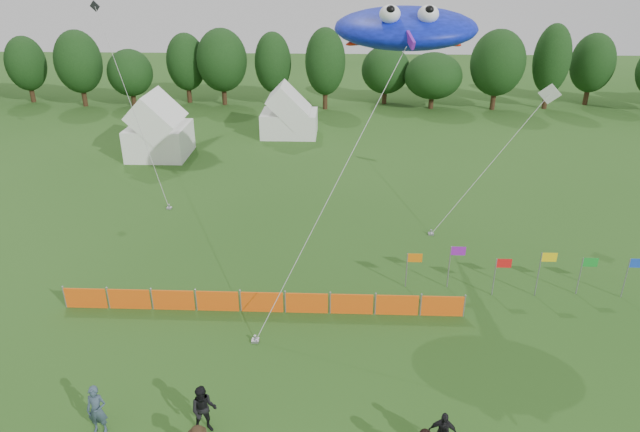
{
  "coord_description": "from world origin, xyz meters",
  "views": [
    {
      "loc": [
        0.82,
        -14.43,
        14.61
      ],
      "look_at": [
        0.0,
        6.0,
        5.2
      ],
      "focal_mm": 32.0,
      "sensor_mm": 36.0,
      "label": 1
    }
  ],
  "objects_px": {
    "tent_left": "(158,131)",
    "stingray_kite": "(405,27)",
    "tent_right": "(289,116)",
    "spectator_a": "(97,410)",
    "spectator_b": "(204,410)",
    "barrier_fence": "(262,302)"
  },
  "relations": [
    {
      "from": "tent_right",
      "to": "spectator_a",
      "type": "distance_m",
      "value": 34.88
    },
    {
      "from": "barrier_fence",
      "to": "spectator_a",
      "type": "relative_size",
      "value": 9.72
    },
    {
      "from": "tent_right",
      "to": "spectator_b",
      "type": "distance_m",
      "value": 34.56
    },
    {
      "from": "barrier_fence",
      "to": "spectator_a",
      "type": "xyz_separation_m",
      "value": [
        -4.5,
        -7.25,
        0.42
      ]
    },
    {
      "from": "tent_left",
      "to": "spectator_a",
      "type": "xyz_separation_m",
      "value": [
        6.43,
        -28.63,
        -1.11
      ]
    },
    {
      "from": "barrier_fence",
      "to": "spectator_b",
      "type": "distance_m",
      "value": 7.16
    },
    {
      "from": "spectator_a",
      "to": "tent_left",
      "type": "bearing_deg",
      "value": 102.1
    },
    {
      "from": "barrier_fence",
      "to": "stingray_kite",
      "type": "bearing_deg",
      "value": 43.71
    },
    {
      "from": "tent_left",
      "to": "tent_right",
      "type": "bearing_deg",
      "value": 32.01
    },
    {
      "from": "tent_left",
      "to": "barrier_fence",
      "type": "height_order",
      "value": "tent_left"
    },
    {
      "from": "spectator_a",
      "to": "stingray_kite",
      "type": "bearing_deg",
      "value": 50.36
    },
    {
      "from": "barrier_fence",
      "to": "spectator_b",
      "type": "height_order",
      "value": "spectator_b"
    },
    {
      "from": "tent_right",
      "to": "spectator_a",
      "type": "bearing_deg",
      "value": -95.43
    },
    {
      "from": "tent_left",
      "to": "spectator_b",
      "type": "relative_size",
      "value": 2.51
    },
    {
      "from": "tent_right",
      "to": "spectator_b",
      "type": "xyz_separation_m",
      "value": [
        0.23,
        -34.55,
        -0.83
      ]
    },
    {
      "from": "tent_left",
      "to": "spectator_a",
      "type": "relative_size",
      "value": 2.48
    },
    {
      "from": "tent_left",
      "to": "stingray_kite",
      "type": "bearing_deg",
      "value": -42.0
    },
    {
      "from": "barrier_fence",
      "to": "spectator_a",
      "type": "distance_m",
      "value": 8.54
    },
    {
      "from": "tent_right",
      "to": "spectator_b",
      "type": "bearing_deg",
      "value": -89.63
    },
    {
      "from": "barrier_fence",
      "to": "tent_right",
      "type": "bearing_deg",
      "value": 92.5
    },
    {
      "from": "stingray_kite",
      "to": "tent_right",
      "type": "bearing_deg",
      "value": 109.03
    },
    {
      "from": "barrier_fence",
      "to": "spectator_b",
      "type": "bearing_deg",
      "value": -97.83
    }
  ]
}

